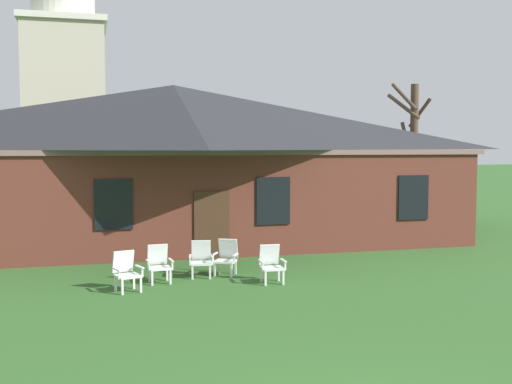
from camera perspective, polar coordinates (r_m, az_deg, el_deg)
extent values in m
cube|color=brown|center=(23.91, -7.54, -0.31)|extent=(19.65, 10.00, 3.20)
cube|color=#795B55|center=(23.84, -7.58, 3.72)|extent=(20.05, 10.20, 0.16)
pyramid|color=#28282D|center=(23.86, -7.61, 6.83)|extent=(20.44, 10.40, 2.44)
cube|color=black|center=(18.69, -13.00, -1.13)|extent=(1.10, 0.06, 1.50)
cube|color=black|center=(19.49, 1.59, -0.81)|extent=(1.10, 0.06, 1.50)
cube|color=black|center=(21.41, 14.29, -0.49)|extent=(1.10, 0.06, 1.50)
cube|color=#422819|center=(19.10, -4.10, -3.07)|extent=(1.10, 0.06, 2.10)
cube|color=#BCB29E|center=(40.74, -17.15, 6.80)|extent=(4.80, 4.80, 10.91)
cube|color=silver|center=(41.40, -17.32, 14.61)|extent=(5.18, 5.18, 0.36)
cylinder|color=silver|center=(41.65, -17.36, 16.34)|extent=(3.80, 3.80, 2.20)
cube|color=white|center=(15.10, -10.58, -8.42)|extent=(0.06, 0.06, 0.36)
cube|color=white|center=(14.94, -12.23, -8.58)|extent=(0.06, 0.06, 0.36)
cube|color=white|center=(15.50, -11.20, -8.10)|extent=(0.06, 0.06, 0.36)
cube|color=white|center=(15.34, -12.81, -8.25)|extent=(0.06, 0.06, 0.36)
cube|color=white|center=(15.18, -11.71, -7.58)|extent=(0.67, 0.66, 0.05)
cube|color=white|center=(15.40, -12.15, -6.27)|extent=(0.55, 0.34, 0.54)
cube|color=white|center=(15.22, -10.67, -6.78)|extent=(0.20, 0.46, 0.03)
cube|color=white|center=(15.10, -10.43, -7.29)|extent=(0.05, 0.05, 0.22)
cube|color=white|center=(15.02, -12.74, -6.96)|extent=(0.20, 0.46, 0.03)
cube|color=white|center=(14.89, -12.52, -7.48)|extent=(0.05, 0.05, 0.22)
cube|color=white|center=(15.85, -7.89, -7.78)|extent=(0.05, 0.05, 0.36)
cube|color=white|center=(15.77, -9.55, -7.86)|extent=(0.05, 0.05, 0.36)
cube|color=white|center=(16.28, -8.19, -7.47)|extent=(0.05, 0.05, 0.36)
cube|color=white|center=(16.20, -9.80, -7.54)|extent=(0.05, 0.05, 0.36)
cube|color=white|center=(15.98, -8.87, -6.94)|extent=(0.57, 0.56, 0.05)
cube|color=white|center=(16.23, -9.07, -5.70)|extent=(0.52, 0.22, 0.54)
cube|color=white|center=(15.98, -7.83, -6.22)|extent=(0.09, 0.47, 0.03)
cube|color=white|center=(15.84, -7.72, -6.72)|extent=(0.04, 0.04, 0.22)
cube|color=white|center=(15.88, -9.90, -6.31)|extent=(0.09, 0.47, 0.03)
cube|color=white|center=(15.74, -9.80, -6.81)|extent=(0.04, 0.04, 0.22)
cube|color=white|center=(16.34, -4.25, -7.39)|extent=(0.06, 0.06, 0.36)
cube|color=white|center=(16.34, -5.87, -7.40)|extent=(0.06, 0.06, 0.36)
cube|color=white|center=(16.78, -4.27, -7.09)|extent=(0.06, 0.06, 0.36)
cube|color=white|center=(16.78, -5.85, -7.10)|extent=(0.06, 0.06, 0.36)
cube|color=white|center=(16.52, -5.07, -6.55)|extent=(0.62, 0.60, 0.05)
cube|color=white|center=(16.77, -5.08, -5.34)|extent=(0.54, 0.28, 0.54)
cube|color=white|center=(16.47, -4.06, -5.89)|extent=(0.14, 0.47, 0.03)
cube|color=white|center=(16.33, -4.04, -6.37)|extent=(0.05, 0.05, 0.22)
cube|color=white|center=(16.47, -6.09, -5.90)|extent=(0.14, 0.47, 0.03)
cube|color=white|center=(16.33, -6.09, -6.38)|extent=(0.05, 0.05, 0.22)
cube|color=white|center=(16.51, -2.28, -7.26)|extent=(0.07, 0.07, 0.36)
cube|color=white|center=(16.63, -3.82, -7.19)|extent=(0.07, 0.07, 0.36)
cube|color=white|center=(16.93, -1.90, -6.98)|extent=(0.07, 0.07, 0.36)
cube|color=white|center=(17.05, -3.40, -6.90)|extent=(0.07, 0.07, 0.36)
cube|color=white|center=(16.74, -2.85, -6.39)|extent=(0.72, 0.71, 0.05)
cube|color=white|center=(16.98, -2.58, -5.21)|extent=(0.54, 0.41, 0.54)
cube|color=white|center=(16.61, -1.90, -5.79)|extent=(0.27, 0.44, 0.03)
cube|color=white|center=(16.48, -2.04, -6.26)|extent=(0.05, 0.05, 0.22)
cube|color=white|center=(16.76, -3.83, -5.70)|extent=(0.27, 0.44, 0.03)
cube|color=white|center=(16.63, -3.99, -6.17)|extent=(0.05, 0.05, 0.22)
cube|color=white|center=(15.66, 2.53, -7.89)|extent=(0.05, 0.05, 0.36)
cube|color=white|center=(15.55, 0.88, -7.98)|extent=(0.05, 0.05, 0.36)
cube|color=white|center=(16.08, 2.11, -7.57)|extent=(0.05, 0.05, 0.36)
cube|color=white|center=(15.97, 0.50, -7.65)|extent=(0.05, 0.05, 0.36)
cube|color=white|center=(15.77, 1.51, -7.04)|extent=(0.56, 0.54, 0.05)
cube|color=white|center=(16.01, 1.23, -5.78)|extent=(0.52, 0.21, 0.54)
cube|color=white|center=(15.79, 2.55, -6.31)|extent=(0.08, 0.47, 0.03)
cube|color=white|center=(15.66, 2.71, -6.81)|extent=(0.04, 0.04, 0.22)
cube|color=white|center=(15.65, 0.49, -6.41)|extent=(0.08, 0.47, 0.03)
cube|color=white|center=(15.51, 0.63, -6.91)|extent=(0.04, 0.04, 0.22)
cylinder|color=brown|center=(28.97, 14.33, 3.42)|extent=(0.36, 0.36, 6.28)
cylinder|color=brown|center=(28.54, 13.50, 8.54)|extent=(0.65, 1.46, 1.32)
cylinder|color=brown|center=(28.37, 13.42, 7.67)|extent=(0.86, 1.64, 1.23)
cylinder|color=brown|center=(28.77, 13.69, 4.74)|extent=(0.19, 0.93, 1.58)
cylinder|color=brown|center=(29.46, 14.87, 7.07)|extent=(0.74, 1.05, 1.34)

